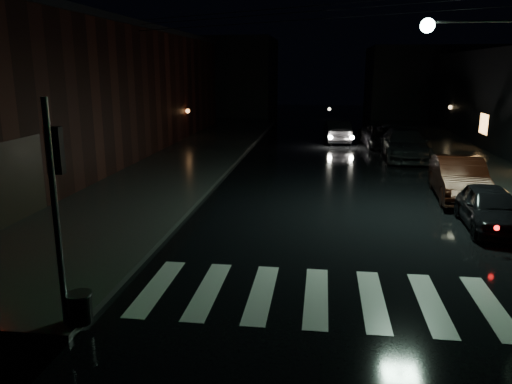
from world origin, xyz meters
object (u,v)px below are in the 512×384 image
at_px(parked_car_c, 405,144).
at_px(oncoming_car, 337,131).
at_px(parked_car_d, 381,136).
at_px(parked_car_a, 490,208).
at_px(parked_car_b, 459,178).

bearing_deg(parked_car_c, oncoming_car, 121.27).
bearing_deg(parked_car_d, oncoming_car, 139.91).
bearing_deg(parked_car_a, parked_car_c, 95.69).
distance_m(parked_car_b, oncoming_car, 15.27).
bearing_deg(parked_car_c, parked_car_a, -85.72).
bearing_deg(parked_car_b, parked_car_c, 98.74).
distance_m(parked_car_d, oncoming_car, 3.22).
height_order(parked_car_b, parked_car_c, parked_car_c).
xyz_separation_m(parked_car_d, oncoming_car, (-2.72, 1.71, 0.07)).
bearing_deg(parked_car_a, parked_car_d, 97.55).
relative_size(parked_car_a, parked_car_b, 0.82).
height_order(parked_car_c, oncoming_car, parked_car_c).
xyz_separation_m(parked_car_a, parked_car_c, (-0.71, 12.33, 0.15)).
bearing_deg(oncoming_car, parked_car_b, 101.61).
bearing_deg(parked_car_a, parked_car_b, 92.40).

